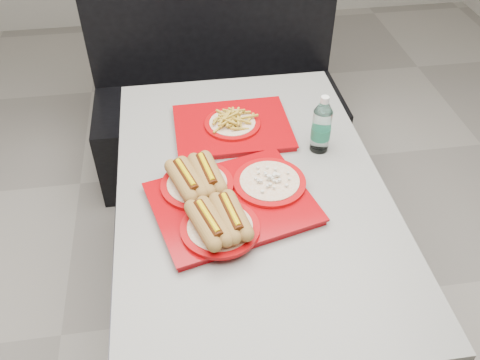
{
  "coord_description": "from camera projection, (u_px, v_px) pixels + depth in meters",
  "views": [
    {
      "loc": [
        -0.23,
        -1.25,
        1.91
      ],
      "look_at": [
        -0.05,
        -0.06,
        0.83
      ],
      "focal_mm": 38.0,
      "sensor_mm": 36.0,
      "label": 1
    }
  ],
  "objects": [
    {
      "name": "ground",
      "position": [
        249.0,
        311.0,
        2.22
      ],
      "size": [
        6.0,
        6.0,
        0.0
      ],
      "primitive_type": "plane",
      "color": "gray",
      "rests_on": "ground"
    },
    {
      "name": "diner_table",
      "position": [
        250.0,
        219.0,
        1.83
      ],
      "size": [
        0.92,
        1.42,
        0.75
      ],
      "color": "black",
      "rests_on": "ground"
    },
    {
      "name": "tray_near",
      "position": [
        226.0,
        199.0,
        1.61
      ],
      "size": [
        0.57,
        0.5,
        0.11
      ],
      "rotation": [
        0.0,
        0.0,
        0.25
      ],
      "color": "#9C0409",
      "rests_on": "diner_table"
    },
    {
      "name": "booth_bench",
      "position": [
        217.0,
        98.0,
        2.76
      ],
      "size": [
        1.3,
        0.57,
        1.35
      ],
      "color": "black",
      "rests_on": "ground"
    },
    {
      "name": "tray_far",
      "position": [
        232.0,
        125.0,
        1.94
      ],
      "size": [
        0.44,
        0.35,
        0.09
      ],
      "rotation": [
        0.0,
        0.0,
        0.01
      ],
      "color": "#9C0409",
      "rests_on": "diner_table"
    },
    {
      "name": "water_bottle",
      "position": [
        321.0,
        127.0,
        1.8
      ],
      "size": [
        0.07,
        0.07,
        0.22
      ],
      "rotation": [
        0.0,
        0.0,
        -0.4
      ],
      "color": "silver",
      "rests_on": "diner_table"
    }
  ]
}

